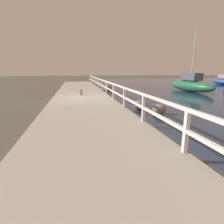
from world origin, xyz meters
name	(u,v)px	position (x,y,z in m)	size (l,w,h in m)	color
ground_plane	(83,101)	(0.00, 0.00, 0.00)	(120.00, 120.00, 0.00)	#4C473D
dock_walkway	(82,99)	(0.00, 0.00, 0.12)	(4.01, 36.00, 0.23)	#9E998E
railing	(110,87)	(1.91, 0.00, 0.92)	(0.10, 32.50, 1.02)	white
boulder_far_strip	(159,109)	(3.41, -4.52, 0.25)	(0.66, 0.59, 0.49)	slate
boulder_mid_strip	(106,89)	(2.67, 5.86, 0.16)	(0.43, 0.39, 0.32)	gray
boulder_near_dock	(140,105)	(2.85, -3.44, 0.26)	(0.71, 0.63, 0.53)	slate
boulder_downstream	(108,88)	(2.96, 6.09, 0.27)	(0.72, 0.65, 0.54)	slate
mooring_bollard	(81,92)	(-0.04, 1.29, 0.47)	(0.22, 0.22, 0.48)	gray
sailboat_blue	(223,81)	(20.94, 10.11, 0.58)	(2.03, 4.02, 7.82)	#2D4C9E
sailboat_green	(191,85)	(10.66, 3.35, 0.68)	(2.05, 5.81, 5.71)	#236B42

